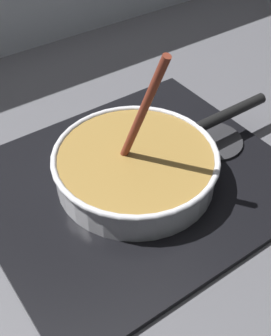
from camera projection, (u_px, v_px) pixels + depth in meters
ground at (165, 277)px, 0.71m from camera, size 2.40×1.60×0.04m
hob_plate at (135, 182)px, 0.83m from camera, size 0.56×0.48×0.01m
burner_ring at (135, 178)px, 0.82m from camera, size 0.20×0.20×0.01m
spare_burner at (212, 141)px, 0.90m from camera, size 0.12×0.12×0.01m
cooking_pan at (136, 165)px, 0.80m from camera, size 0.47×0.30×0.28m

